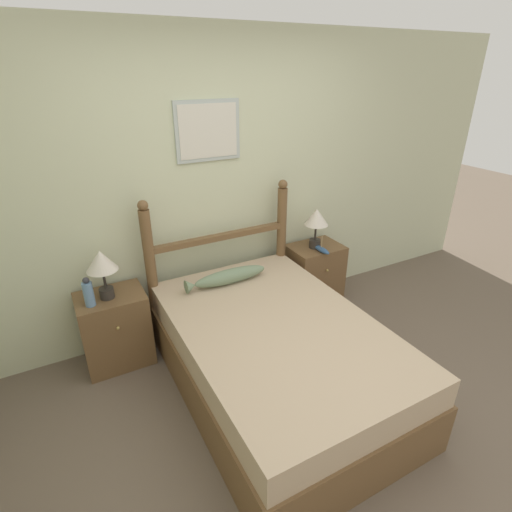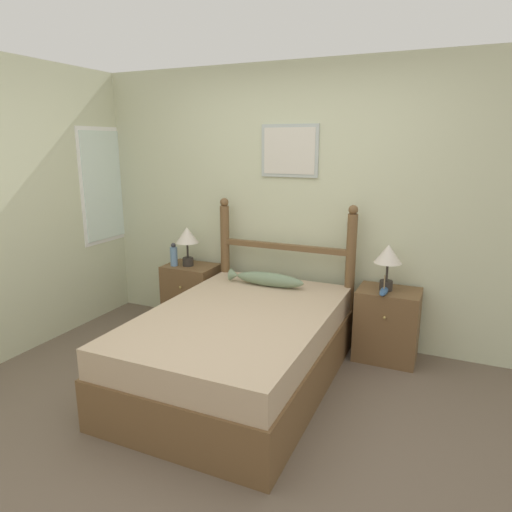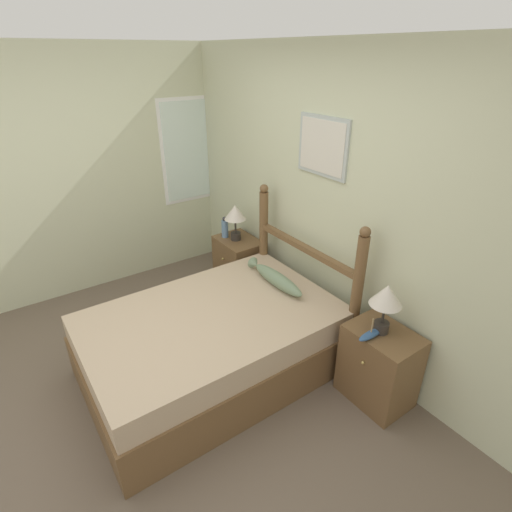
{
  "view_description": "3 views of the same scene",
  "coord_description": "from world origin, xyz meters",
  "px_view_note": "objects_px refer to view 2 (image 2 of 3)",
  "views": [
    {
      "loc": [
        -1.34,
        -1.4,
        2.24
      ],
      "look_at": [
        -0.01,
        1.05,
        0.91
      ],
      "focal_mm": 28.0,
      "sensor_mm": 36.0,
      "label": 1
    },
    {
      "loc": [
        1.36,
        -2.34,
        1.84
      ],
      "look_at": [
        -0.17,
        1.08,
        0.91
      ],
      "focal_mm": 32.0,
      "sensor_mm": 36.0,
      "label": 2
    },
    {
      "loc": [
        2.26,
        -0.62,
        2.45
      ],
      "look_at": [
        -0.02,
        0.97,
        1.02
      ],
      "focal_mm": 28.0,
      "sensor_mm": 36.0,
      "label": 3
    }
  ],
  "objects_px": {
    "table_lamp_left": "(187,238)",
    "table_lamp_right": "(388,257)",
    "bottle": "(174,255)",
    "nightstand_left": "(192,295)",
    "model_boat": "(384,291)",
    "bed": "(239,348)",
    "nightstand_right": "(387,325)",
    "fish_pillow": "(266,279)"
  },
  "relations": [
    {
      "from": "bed",
      "to": "table_lamp_left",
      "type": "relative_size",
      "value": 5.1
    },
    {
      "from": "fish_pillow",
      "to": "table_lamp_right",
      "type": "bearing_deg",
      "value": 10.01
    },
    {
      "from": "table_lamp_left",
      "to": "nightstand_right",
      "type": "bearing_deg",
      "value": 0.64
    },
    {
      "from": "nightstand_right",
      "to": "fish_pillow",
      "type": "height_order",
      "value": "fish_pillow"
    },
    {
      "from": "model_boat",
      "to": "bottle",
      "type": "bearing_deg",
      "value": 178.78
    },
    {
      "from": "table_lamp_right",
      "to": "nightstand_right",
      "type": "bearing_deg",
      "value": 26.24
    },
    {
      "from": "table_lamp_left",
      "to": "table_lamp_right",
      "type": "distance_m",
      "value": 1.96
    },
    {
      "from": "table_lamp_left",
      "to": "model_boat",
      "type": "bearing_deg",
      "value": -2.94
    },
    {
      "from": "table_lamp_left",
      "to": "table_lamp_right",
      "type": "xyz_separation_m",
      "value": [
        1.96,
        0.01,
        0.0
      ]
    },
    {
      "from": "model_boat",
      "to": "fish_pillow",
      "type": "distance_m",
      "value": 1.02
    },
    {
      "from": "bottle",
      "to": "nightstand_left",
      "type": "bearing_deg",
      "value": 28.31
    },
    {
      "from": "model_boat",
      "to": "nightstand_right",
      "type": "bearing_deg",
      "value": 76.29
    },
    {
      "from": "fish_pillow",
      "to": "model_boat",
      "type": "bearing_deg",
      "value": 4.06
    },
    {
      "from": "nightstand_right",
      "to": "fish_pillow",
      "type": "xyz_separation_m",
      "value": [
        -1.05,
        -0.19,
        0.33
      ]
    },
    {
      "from": "table_lamp_left",
      "to": "bottle",
      "type": "height_order",
      "value": "table_lamp_left"
    },
    {
      "from": "nightstand_left",
      "to": "bottle",
      "type": "xyz_separation_m",
      "value": [
        -0.14,
        -0.08,
        0.42
      ]
    },
    {
      "from": "table_lamp_left",
      "to": "bed",
      "type": "bearing_deg",
      "value": -40.94
    },
    {
      "from": "table_lamp_left",
      "to": "fish_pillow",
      "type": "xyz_separation_m",
      "value": [
        0.93,
        -0.17,
        -0.27
      ]
    },
    {
      "from": "table_lamp_left",
      "to": "model_boat",
      "type": "xyz_separation_m",
      "value": [
        1.96,
        -0.1,
        -0.26
      ]
    },
    {
      "from": "bottle",
      "to": "model_boat",
      "type": "xyz_separation_m",
      "value": [
        2.09,
        -0.04,
        -0.08
      ]
    },
    {
      "from": "nightstand_right",
      "to": "table_lamp_right",
      "type": "xyz_separation_m",
      "value": [
        -0.03,
        -0.01,
        0.6
      ]
    },
    {
      "from": "nightstand_right",
      "to": "fish_pillow",
      "type": "relative_size",
      "value": 0.88
    },
    {
      "from": "model_boat",
      "to": "nightstand_left",
      "type": "bearing_deg",
      "value": 176.39
    },
    {
      "from": "table_lamp_left",
      "to": "bottle",
      "type": "distance_m",
      "value": 0.23
    },
    {
      "from": "nightstand_left",
      "to": "table_lamp_left",
      "type": "height_order",
      "value": "table_lamp_left"
    },
    {
      "from": "bed",
      "to": "table_lamp_left",
      "type": "bearing_deg",
      "value": 139.06
    },
    {
      "from": "bottle",
      "to": "fish_pillow",
      "type": "distance_m",
      "value": 1.07
    },
    {
      "from": "bottle",
      "to": "table_lamp_right",
      "type": "bearing_deg",
      "value": 1.75
    },
    {
      "from": "nightstand_right",
      "to": "fish_pillow",
      "type": "distance_m",
      "value": 1.12
    },
    {
      "from": "nightstand_left",
      "to": "bed",
      "type": "bearing_deg",
      "value": -42.09
    },
    {
      "from": "bed",
      "to": "model_boat",
      "type": "height_order",
      "value": "model_boat"
    },
    {
      "from": "nightstand_right",
      "to": "table_lamp_left",
      "type": "height_order",
      "value": "table_lamp_left"
    },
    {
      "from": "model_boat",
      "to": "fish_pillow",
      "type": "xyz_separation_m",
      "value": [
        -1.02,
        -0.07,
        -0.0
      ]
    },
    {
      "from": "bed",
      "to": "nightstand_right",
      "type": "height_order",
      "value": "nightstand_right"
    },
    {
      "from": "nightstand_right",
      "to": "table_lamp_left",
      "type": "xyz_separation_m",
      "value": [
        -1.99,
        -0.02,
        0.6
      ]
    },
    {
      "from": "table_lamp_left",
      "to": "bottle",
      "type": "xyz_separation_m",
      "value": [
        -0.13,
        -0.06,
        -0.18
      ]
    },
    {
      "from": "table_lamp_left",
      "to": "model_boat",
      "type": "height_order",
      "value": "table_lamp_left"
    },
    {
      "from": "table_lamp_right",
      "to": "bed",
      "type": "bearing_deg",
      "value": -137.52
    },
    {
      "from": "model_boat",
      "to": "table_lamp_left",
      "type": "bearing_deg",
      "value": 177.06
    },
    {
      "from": "nightstand_left",
      "to": "fish_pillow",
      "type": "bearing_deg",
      "value": -11.98
    },
    {
      "from": "bed",
      "to": "table_lamp_right",
      "type": "relative_size",
      "value": 5.1
    },
    {
      "from": "fish_pillow",
      "to": "table_lamp_left",
      "type": "bearing_deg",
      "value": 169.52
    }
  ]
}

